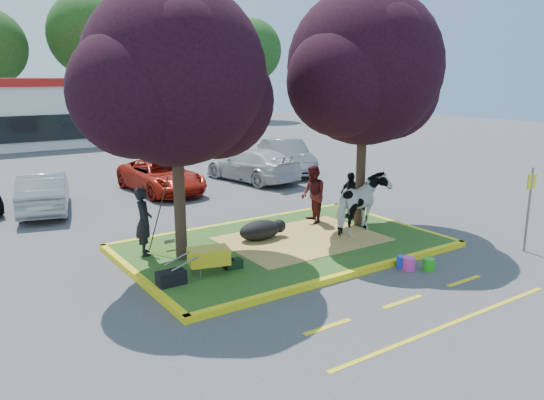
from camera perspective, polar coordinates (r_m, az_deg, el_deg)
ground at (r=14.31m, az=1.31°, el=-5.20°), size 90.00×90.00×0.00m
median_island at (r=14.29m, az=1.31°, el=-4.92°), size 8.00×5.00×0.15m
curb_near at (r=12.40m, az=8.31°, el=-7.93°), size 8.30×0.16×0.15m
curb_far at (r=16.37m, az=-3.94°, el=-2.59°), size 8.30×0.16×0.15m
curb_left at (r=12.51m, az=-14.26°, el=-8.03°), size 0.16×5.30×0.15m
curb_right at (r=16.89m, az=12.67°, el=-2.39°), size 0.16×5.30×0.15m
straw_bedding at (r=14.61m, az=3.24°, el=-4.20°), size 4.20×3.00×0.01m
tree_purple_left at (r=12.53m, az=-10.29°, el=12.28°), size 5.06×4.20×6.51m
tree_purple_right at (r=15.60m, az=10.02°, el=13.16°), size 5.30×4.40×6.82m
fire_lane_stripe_a at (r=10.10m, az=6.02°, el=-13.41°), size 1.10×0.12×0.01m
fire_lane_stripe_b at (r=11.38m, az=13.88°, el=-10.56°), size 1.10×0.12×0.01m
fire_lane_stripe_c at (r=12.85m, az=19.95°, el=-8.19°), size 1.10×0.12×0.01m
fire_lane_long at (r=10.71m, az=18.75°, el=-12.47°), size 6.00×0.10×0.01m
retail_building at (r=40.33m, az=-20.17°, el=9.16°), size 20.40×8.40×4.40m
treeline at (r=49.62m, az=-24.46°, el=15.75°), size 46.58×7.80×14.63m
cow at (r=15.13m, az=9.70°, el=-0.44°), size 2.20×1.53×1.70m
calf at (r=14.46m, az=-1.29°, el=-3.27°), size 1.35×0.92×0.54m
handler at (r=13.52m, az=-13.62°, el=-2.24°), size 0.55×0.71×1.71m
visitor_a at (r=16.04m, az=4.45°, el=0.59°), size 0.89×1.01×1.75m
visitor_b at (r=16.79m, az=8.42°, el=0.53°), size 0.36×0.86×1.46m
wheelbarrow at (r=12.02m, az=-6.78°, el=-6.06°), size 1.62×0.76×0.61m
gear_bag_dark at (r=11.66m, az=-10.79°, el=-8.23°), size 0.60×0.33×0.31m
gear_bag_green at (r=12.44m, az=-4.15°, el=-6.87°), size 0.42×0.28×0.21m
sign_post at (r=15.23m, az=25.96°, el=-0.10°), size 0.32×0.06×2.24m
bucket_green at (r=13.21m, az=16.53°, el=-6.68°), size 0.36×0.36×0.30m
bucket_pink at (r=13.10m, az=14.50°, el=-6.67°), size 0.31×0.31×0.32m
bucket_blue at (r=13.25m, az=13.81°, el=-6.48°), size 0.31×0.31×0.28m
car_silver at (r=19.56m, az=-23.32°, el=0.82°), size 2.47×4.44×1.39m
car_red at (r=21.50m, az=-11.85°, el=2.53°), size 2.34×4.75×1.30m
car_white at (r=23.36m, az=-2.16°, el=3.79°), size 2.72×5.15×1.42m
car_grey at (r=25.26m, az=1.49°, el=4.69°), size 3.14×5.08×1.58m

